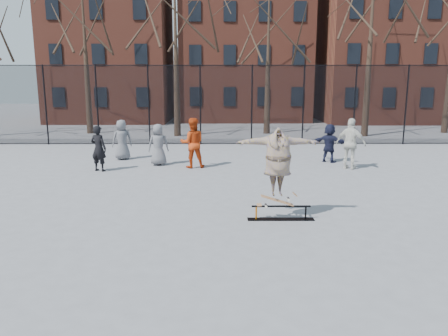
{
  "coord_description": "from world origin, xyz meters",
  "views": [
    {
      "loc": [
        -0.29,
        -9.18,
        3.32
      ],
      "look_at": [
        -0.25,
        1.5,
        1.12
      ],
      "focal_mm": 35.0,
      "sensor_mm": 36.0,
      "label": 1
    }
  ],
  "objects_px": {
    "bystander_black": "(99,148)",
    "bystander_red": "(192,143)",
    "bystander_extra": "(122,140)",
    "bystander_white": "(351,144)",
    "skater": "(278,168)",
    "bystander_navy": "(329,143)",
    "bystander_grey": "(158,145)",
    "skateboard": "(277,203)",
    "skate_rail": "(281,214)"
  },
  "relations": [
    {
      "from": "bystander_black",
      "to": "bystander_red",
      "type": "distance_m",
      "value": 3.42
    },
    {
      "from": "bystander_red",
      "to": "bystander_extra",
      "type": "relative_size",
      "value": 1.13
    },
    {
      "from": "bystander_white",
      "to": "bystander_extra",
      "type": "bearing_deg",
      "value": 20.19
    },
    {
      "from": "skater",
      "to": "bystander_navy",
      "type": "relative_size",
      "value": 1.28
    },
    {
      "from": "bystander_navy",
      "to": "bystander_white",
      "type": "bearing_deg",
      "value": 146.46
    },
    {
      "from": "bystander_grey",
      "to": "bystander_extra",
      "type": "xyz_separation_m",
      "value": [
        -1.68,
        1.22,
        0.02
      ]
    },
    {
      "from": "skater",
      "to": "bystander_white",
      "type": "distance_m",
      "value": 6.9
    },
    {
      "from": "skateboard",
      "to": "bystander_red",
      "type": "height_order",
      "value": "bystander_red"
    },
    {
      "from": "bystander_extra",
      "to": "bystander_white",
      "type": "bearing_deg",
      "value": 146.91
    },
    {
      "from": "bystander_white",
      "to": "bystander_navy",
      "type": "height_order",
      "value": "bystander_white"
    },
    {
      "from": "skateboard",
      "to": "skate_rail",
      "type": "bearing_deg",
      "value": 0.0
    },
    {
      "from": "skate_rail",
      "to": "skateboard",
      "type": "height_order",
      "value": "skateboard"
    },
    {
      "from": "bystander_grey",
      "to": "bystander_extra",
      "type": "relative_size",
      "value": 0.97
    },
    {
      "from": "skateboard",
      "to": "skater",
      "type": "height_order",
      "value": "skater"
    },
    {
      "from": "skateboard",
      "to": "bystander_grey",
      "type": "relative_size",
      "value": 0.53
    },
    {
      "from": "skate_rail",
      "to": "bystander_white",
      "type": "xyz_separation_m",
      "value": [
        3.35,
        5.96,
        0.81
      ]
    },
    {
      "from": "bystander_navy",
      "to": "bystander_extra",
      "type": "height_order",
      "value": "bystander_extra"
    },
    {
      "from": "skater",
      "to": "bystander_red",
      "type": "distance_m",
      "value": 6.72
    },
    {
      "from": "skater",
      "to": "skate_rail",
      "type": "bearing_deg",
      "value": -3.87
    },
    {
      "from": "bystander_navy",
      "to": "bystander_extra",
      "type": "distance_m",
      "value": 8.49
    },
    {
      "from": "bystander_grey",
      "to": "bystander_extra",
      "type": "bearing_deg",
      "value": -42.29
    },
    {
      "from": "skater",
      "to": "bystander_navy",
      "type": "height_order",
      "value": "skater"
    },
    {
      "from": "skate_rail",
      "to": "bystander_black",
      "type": "distance_m",
      "value": 8.17
    },
    {
      "from": "skate_rail",
      "to": "bystander_white",
      "type": "relative_size",
      "value": 0.85
    },
    {
      "from": "bystander_red",
      "to": "bystander_extra",
      "type": "bearing_deg",
      "value": -37.12
    },
    {
      "from": "skate_rail",
      "to": "skater",
      "type": "xyz_separation_m",
      "value": [
        -0.1,
        0.0,
        1.13
      ]
    },
    {
      "from": "skater",
      "to": "bystander_grey",
      "type": "relative_size",
      "value": 1.23
    },
    {
      "from": "skate_rail",
      "to": "bystander_black",
      "type": "bearing_deg",
      "value": 136.32
    },
    {
      "from": "skateboard",
      "to": "bystander_extra",
      "type": "height_order",
      "value": "bystander_extra"
    },
    {
      "from": "skate_rail",
      "to": "skater",
      "type": "distance_m",
      "value": 1.13
    },
    {
      "from": "skater",
      "to": "bystander_white",
      "type": "bearing_deg",
      "value": 56.03
    },
    {
      "from": "skateboard",
      "to": "bystander_black",
      "type": "bearing_deg",
      "value": 135.82
    },
    {
      "from": "skater",
      "to": "bystander_black",
      "type": "distance_m",
      "value": 8.08
    },
    {
      "from": "bystander_black",
      "to": "skate_rail",
      "type": "bearing_deg",
      "value": 156.26
    },
    {
      "from": "bystander_navy",
      "to": "skater",
      "type": "bearing_deg",
      "value": 106.23
    },
    {
      "from": "bystander_red",
      "to": "bystander_grey",
      "type": "bearing_deg",
      "value": -26.95
    },
    {
      "from": "skateboard",
      "to": "bystander_white",
      "type": "xyz_separation_m",
      "value": [
        3.46,
        5.96,
        0.54
      ]
    },
    {
      "from": "skateboard",
      "to": "skater",
      "type": "bearing_deg",
      "value": 0.0
    },
    {
      "from": "bystander_navy",
      "to": "bystander_grey",
      "type": "bearing_deg",
      "value": 43.76
    },
    {
      "from": "skate_rail",
      "to": "bystander_black",
      "type": "height_order",
      "value": "bystander_black"
    },
    {
      "from": "skate_rail",
      "to": "bystander_red",
      "type": "relative_size",
      "value": 0.85
    },
    {
      "from": "bystander_black",
      "to": "skater",
      "type": "bearing_deg",
      "value": 155.75
    },
    {
      "from": "bystander_navy",
      "to": "bystander_red",
      "type": "bearing_deg",
      "value": 49.81
    },
    {
      "from": "bystander_grey",
      "to": "bystander_extra",
      "type": "distance_m",
      "value": 2.08
    },
    {
      "from": "bystander_white",
      "to": "bystander_black",
      "type": "bearing_deg",
      "value": 34.8
    },
    {
      "from": "bystander_white",
      "to": "bystander_extra",
      "type": "relative_size",
      "value": 1.14
    },
    {
      "from": "skateboard",
      "to": "bystander_grey",
      "type": "distance_m",
      "value": 7.72
    },
    {
      "from": "bystander_black",
      "to": "bystander_white",
      "type": "bearing_deg",
      "value": -157.96
    },
    {
      "from": "bystander_black",
      "to": "bystander_extra",
      "type": "relative_size",
      "value": 1.0
    },
    {
      "from": "skater",
      "to": "bystander_grey",
      "type": "bearing_deg",
      "value": 115.48
    }
  ]
}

